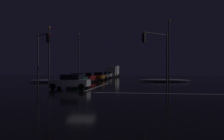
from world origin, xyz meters
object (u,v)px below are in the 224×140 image
object	(u,v)px
sedan_green	(78,79)
streetlamp_left_far	(79,53)
sedan_gray	(104,75)
sedan_white_crossing	(70,82)
traffic_signal_nw	(42,50)
streetlamp_right_near	(169,47)
sedan_silver	(107,75)
sedan_red	(88,77)
streetlamp_left_near	(49,50)
traffic_signal_ne	(158,49)
box_truck	(113,71)
sedan_orange	(99,76)

from	to	relation	value
sedan_green	streetlamp_left_far	world-z (taller)	streetlamp_left_far
sedan_gray	sedan_white_crossing	world-z (taller)	same
traffic_signal_nw	streetlamp_right_near	world-z (taller)	streetlamp_right_near
sedan_silver	streetlamp_right_near	world-z (taller)	streetlamp_right_near
sedan_red	traffic_signal_nw	world-z (taller)	traffic_signal_nw
streetlamp_left_near	streetlamp_right_near	bearing A→B (deg)	0.00
sedan_white_crossing	traffic_signal_nw	world-z (taller)	traffic_signal_nw
streetlamp_left_near	traffic_signal_ne	bearing A→B (deg)	-21.34
sedan_red	traffic_signal_ne	xyz separation A→B (m)	(10.83, -9.27, 3.70)
sedan_green	box_truck	bearing A→B (deg)	89.55
traffic_signal_nw	sedan_white_crossing	bearing A→B (deg)	-37.66
traffic_signal_ne	streetlamp_left_far	bearing A→B (deg)	125.94
sedan_green	traffic_signal_nw	bearing A→B (deg)	-137.08
streetlamp_left_near	traffic_signal_nw	bearing A→B (deg)	-74.49
sedan_silver	streetlamp_left_near	distance (m)	23.02
sedan_orange	traffic_signal_nw	world-z (taller)	traffic_signal_nw
sedan_red	traffic_signal_ne	distance (m)	14.73
box_truck	traffic_signal_nw	xyz separation A→B (m)	(-3.94, -35.22, 2.91)
sedan_gray	streetlamp_left_near	xyz separation A→B (m)	(-5.59, -15.72, 4.26)
box_truck	streetlamp_left_far	xyz separation A→B (m)	(-5.67, -12.99, 4.02)
traffic_signal_nw	streetlamp_left_far	world-z (taller)	streetlamp_left_far
sedan_white_crossing	sedan_gray	bearing A→B (deg)	92.65
streetlamp_left_far	streetlamp_left_near	size ratio (longest dim) A/B	1.15
sedan_gray	sedan_white_crossing	size ratio (longest dim) A/B	1.00
sedan_white_crossing	traffic_signal_nw	distance (m)	7.43
sedan_silver	sedan_orange	bearing A→B (deg)	-87.44
traffic_signal_nw	streetlamp_left_far	size ratio (longest dim) A/B	0.67
sedan_gray	sedan_green	bearing A→B (deg)	-90.52
traffic_signal_nw	sedan_silver	bearing A→B (deg)	82.73
sedan_gray	streetlamp_left_near	bearing A→B (deg)	-109.57
sedan_silver	streetlamp_left_near	size ratio (longest dim) A/B	0.50
sedan_orange	sedan_white_crossing	world-z (taller)	same
traffic_signal_ne	streetlamp_left_near	xyz separation A→B (m)	(-16.18, 6.32, 0.55)
sedan_white_crossing	sedan_orange	bearing A→B (deg)	92.61
sedan_gray	streetlamp_right_near	distance (m)	20.53
sedan_gray	traffic_signal_ne	world-z (taller)	traffic_signal_ne
sedan_orange	sedan_silver	distance (m)	12.82
sedan_red	streetlamp_right_near	xyz separation A→B (m)	(12.65, -2.95, 4.50)
sedan_silver	box_truck	xyz separation A→B (m)	(0.34, 7.00, 0.91)
sedan_red	streetlamp_left_near	distance (m)	7.45
sedan_white_crossing	box_truck	bearing A→B (deg)	91.63
sedan_green	sedan_gray	world-z (taller)	same
sedan_orange	sedan_silver	size ratio (longest dim) A/B	1.00
sedan_white_crossing	streetlamp_left_near	distance (m)	12.91
sedan_red	traffic_signal_nw	distance (m)	10.57
traffic_signal_ne	streetlamp_right_near	size ratio (longest dim) A/B	0.71
sedan_orange	box_truck	xyz separation A→B (m)	(-0.23, 19.81, 0.91)
sedan_silver	box_truck	size ratio (longest dim) A/B	0.52
traffic_signal_ne	sedan_orange	bearing A→B (deg)	123.57
sedan_orange	sedan_gray	world-z (taller)	same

